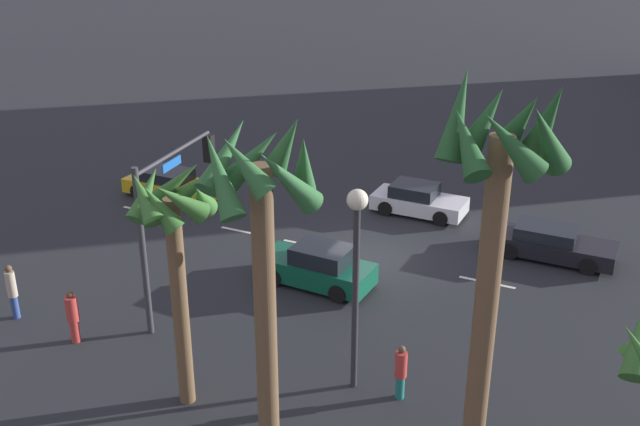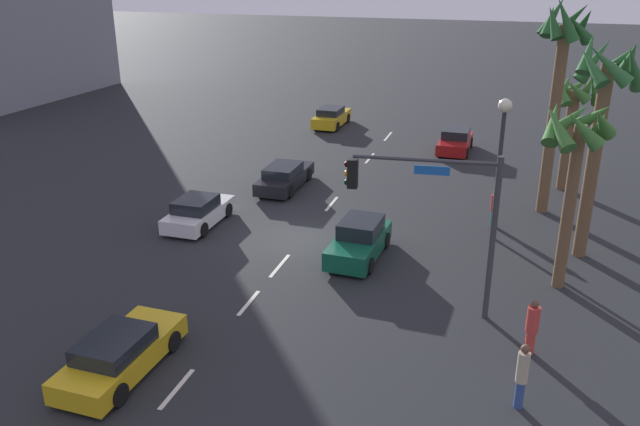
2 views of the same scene
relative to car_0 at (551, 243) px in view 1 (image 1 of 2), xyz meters
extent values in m
plane|color=#232628|center=(6.14, 3.02, -0.59)|extent=(220.00, 220.00, 0.00)
cube|color=silver|center=(1.64, 3.02, -0.58)|extent=(2.02, 0.14, 0.01)
cube|color=silver|center=(8.81, 3.02, -0.58)|extent=(2.09, 0.14, 0.01)
cube|color=silver|center=(11.87, 3.02, -0.58)|extent=(1.80, 0.14, 0.01)
cube|color=silver|center=(16.92, 3.02, -0.58)|extent=(1.89, 0.14, 0.01)
cube|color=black|center=(-0.06, 0.00, -0.11)|extent=(4.62, 1.72, 0.63)
cube|color=black|center=(0.22, 0.00, 0.43)|extent=(2.22, 1.51, 0.46)
cylinder|color=black|center=(-1.49, -0.80, -0.27)|extent=(0.64, 0.22, 0.64)
cylinder|color=black|center=(-1.49, 0.81, -0.27)|extent=(0.64, 0.22, 0.64)
cylinder|color=black|center=(1.37, -0.81, -0.27)|extent=(0.64, 0.22, 0.64)
cylinder|color=black|center=(1.37, 0.80, -0.27)|extent=(0.64, 0.22, 0.64)
cube|color=#0F5138|center=(7.11, 5.73, -0.05)|extent=(4.14, 1.85, 0.75)
cube|color=black|center=(6.86, 5.74, 0.62)|extent=(2.02, 1.56, 0.60)
cylinder|color=black|center=(8.40, 6.47, -0.27)|extent=(0.65, 0.25, 0.64)
cylinder|color=black|center=(8.34, 4.89, -0.27)|extent=(0.65, 0.25, 0.64)
cylinder|color=black|center=(5.88, 6.57, -0.27)|extent=(0.65, 0.25, 0.64)
cylinder|color=black|center=(5.81, 4.99, -0.27)|extent=(0.65, 0.25, 0.64)
cube|color=silver|center=(5.86, -1.91, -0.12)|extent=(3.97, 1.75, 0.63)
cube|color=black|center=(6.10, -1.92, 0.46)|extent=(1.91, 1.53, 0.52)
cylinder|color=black|center=(4.63, -2.72, -0.27)|extent=(0.64, 0.22, 0.64)
cylinder|color=black|center=(4.64, -1.09, -0.27)|extent=(0.64, 0.22, 0.64)
cylinder|color=black|center=(7.09, -2.74, -0.27)|extent=(0.64, 0.22, 0.64)
cylinder|color=black|center=(7.10, -1.11, -0.27)|extent=(0.64, 0.22, 0.64)
cube|color=gold|center=(16.59, 1.11, -0.11)|extent=(4.45, 1.87, 0.64)
cube|color=black|center=(16.85, 1.11, 0.44)|extent=(2.16, 1.60, 0.47)
cylinder|color=black|center=(15.20, 0.33, -0.27)|extent=(0.65, 0.24, 0.64)
cylinder|color=black|center=(15.25, 1.98, -0.27)|extent=(0.65, 0.24, 0.64)
cylinder|color=black|center=(17.93, 0.25, -0.27)|extent=(0.65, 0.24, 0.64)
cylinder|color=black|center=(17.98, 1.90, -0.27)|extent=(0.65, 0.24, 0.64)
cylinder|color=#38383D|center=(10.42, 10.86, 2.18)|extent=(0.20, 0.20, 5.53)
cylinder|color=#38383D|center=(10.65, 8.62, 4.69)|extent=(0.57, 4.50, 0.12)
cube|color=black|center=(10.88, 6.38, 4.12)|extent=(0.35, 0.35, 0.95)
sphere|color=#360503|center=(10.89, 6.20, 4.41)|extent=(0.20, 0.20, 0.20)
sphere|color=orange|center=(10.89, 6.20, 4.11)|extent=(0.20, 0.20, 0.20)
sphere|color=black|center=(10.89, 6.20, 3.81)|extent=(0.20, 0.20, 0.20)
cube|color=#1959B2|center=(10.63, 8.84, 4.37)|extent=(0.15, 1.10, 0.28)
cylinder|color=#2D2D33|center=(3.53, 10.68, 2.11)|extent=(0.18, 0.18, 5.39)
sphere|color=#F2EACC|center=(3.53, 10.68, 5.08)|extent=(0.56, 0.56, 0.56)
cylinder|color=#BF3833|center=(12.19, 12.28, -0.22)|extent=(0.40, 0.40, 0.74)
cylinder|color=#BF3833|center=(12.19, 12.28, 0.56)|extent=(0.54, 0.54, 0.81)
sphere|color=brown|center=(12.19, 12.28, 1.08)|extent=(0.22, 0.22, 0.22)
cylinder|color=#2D478C|center=(14.94, 12.03, -0.19)|extent=(0.33, 0.33, 0.80)
cylinder|color=#B2A58C|center=(14.94, 12.03, 0.65)|extent=(0.45, 0.45, 0.87)
sphere|color=brown|center=(14.94, 12.03, 1.21)|extent=(0.24, 0.24, 0.24)
cylinder|color=#1E7266|center=(2.18, 10.62, -0.24)|extent=(0.27, 0.27, 0.70)
cylinder|color=#BF3833|center=(2.18, 10.62, 0.49)|extent=(0.37, 0.37, 0.76)
sphere|color=brown|center=(2.18, 10.62, 0.97)|extent=(0.21, 0.21, 0.21)
cylinder|color=brown|center=(-0.36, 12.72, 3.65)|extent=(0.52, 0.52, 8.47)
cone|color=#235628|center=(0.59, 12.66, 8.16)|extent=(0.65, 1.35, 1.95)
cone|color=#235628|center=(0.21, 13.22, 7.80)|extent=(1.41, 1.50, 1.43)
cone|color=#235628|center=(-0.67, 13.43, 7.95)|extent=(1.57, 1.10, 1.52)
cone|color=#235628|center=(-1.23, 12.98, 8.02)|extent=(1.00, 1.72, 1.74)
cone|color=#235628|center=(-1.08, 12.20, 8.16)|extent=(1.26, 1.45, 1.83)
cone|color=#235628|center=(-0.54, 12.08, 7.99)|extent=(1.25, 0.85, 1.45)
cone|color=#235628|center=(0.13, 12.21, 8.00)|extent=(1.23, 1.21, 1.51)
cylinder|color=brown|center=(7.38, 13.24, 2.39)|extent=(0.43, 0.43, 5.97)
cone|color=#38702D|center=(8.10, 13.27, 5.39)|extent=(0.63, 1.43, 1.41)
cone|color=#38702D|center=(7.71, 13.83, 5.56)|extent=(1.51, 1.17, 1.30)
cone|color=#38702D|center=(7.26, 13.84, 5.38)|extent=(1.27, 0.79, 1.33)
cone|color=#38702D|center=(6.82, 13.64, 5.57)|extent=(1.28, 1.49, 1.32)
cone|color=#38702D|center=(6.70, 12.92, 5.40)|extent=(1.14, 1.62, 1.39)
cone|color=#38702D|center=(7.30, 12.36, 5.39)|extent=(1.76, 0.72, 1.54)
cone|color=#38702D|center=(7.88, 12.50, 5.38)|extent=(1.75, 1.42, 1.57)
cylinder|color=brown|center=(4.32, 14.12, 3.20)|extent=(0.51, 0.51, 7.59)
cone|color=#2D6633|center=(5.23, 14.03, 7.07)|extent=(0.74, 1.80, 1.63)
cone|color=#2D6633|center=(4.82, 14.90, 6.93)|extent=(1.62, 1.32, 1.82)
cone|color=#2D6633|center=(4.26, 14.81, 7.21)|extent=(1.38, 0.68, 1.41)
cone|color=#2D6633|center=(3.48, 14.52, 6.95)|extent=(1.23, 1.76, 1.74)
cone|color=#2D6633|center=(3.52, 13.70, 6.99)|extent=(1.19, 1.58, 1.80)
cone|color=#2D6633|center=(4.09, 13.41, 7.28)|extent=(1.35, 0.91, 1.57)
cone|color=#2D6633|center=(4.84, 13.55, 6.91)|extent=(1.49, 1.43, 1.47)
cone|color=#38702D|center=(-3.42, 13.80, 4.57)|extent=(0.67, 1.41, 1.29)
camera|label=1|loc=(-3.23, 27.02, 12.28)|focal=42.38mm
camera|label=2|loc=(30.09, 11.24, 10.48)|focal=36.65mm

